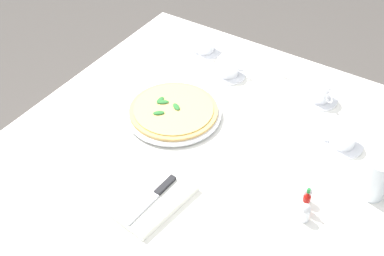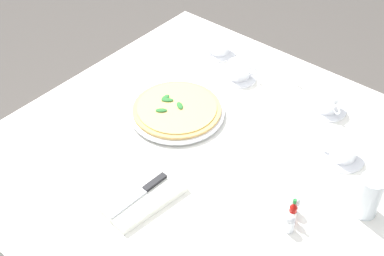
{
  "view_description": "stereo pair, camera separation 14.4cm",
  "coord_description": "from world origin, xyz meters",
  "px_view_note": "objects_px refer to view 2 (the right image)",
  "views": [
    {
      "loc": [
        0.94,
        0.53,
        1.79
      ],
      "look_at": [
        -0.04,
        -0.09,
        0.76
      ],
      "focal_mm": 48.15,
      "sensor_mm": 36.0,
      "label": 1
    },
    {
      "loc": [
        0.85,
        0.65,
        1.79
      ],
      "look_at": [
        -0.04,
        -0.09,
        0.76
      ],
      "focal_mm": 48.15,
      "sensor_mm": 36.0,
      "label": 2
    }
  ],
  "objects_px": {
    "menu_card": "(301,80)",
    "napkin_folded": "(142,196)",
    "pizza": "(177,108)",
    "salt_shaker": "(290,224)",
    "coffee_cup_right_edge": "(328,102)",
    "dinner_knife": "(141,193)",
    "pizza_plate": "(177,112)",
    "coffee_cup_back_corner": "(219,46)",
    "hot_sauce_bottle": "(293,212)",
    "coffee_cup_center_back": "(343,151)",
    "pepper_shaker": "(295,206)",
    "water_glass_near_right": "(368,197)",
    "coffee_cup_far_right": "(239,71)"
  },
  "relations": [
    {
      "from": "coffee_cup_right_edge",
      "to": "hot_sauce_bottle",
      "type": "distance_m",
      "value": 0.48
    },
    {
      "from": "pizza_plate",
      "to": "water_glass_near_right",
      "type": "bearing_deg",
      "value": 91.52
    },
    {
      "from": "coffee_cup_back_corner",
      "to": "salt_shaker",
      "type": "relative_size",
      "value": 2.31
    },
    {
      "from": "napkin_folded",
      "to": "pepper_shaker",
      "type": "distance_m",
      "value": 0.4
    },
    {
      "from": "coffee_cup_center_back",
      "to": "coffee_cup_right_edge",
      "type": "height_order",
      "value": "coffee_cup_right_edge"
    },
    {
      "from": "coffee_cup_far_right",
      "to": "coffee_cup_right_edge",
      "type": "height_order",
      "value": "coffee_cup_right_edge"
    },
    {
      "from": "coffee_cup_right_edge",
      "to": "salt_shaker",
      "type": "distance_m",
      "value": 0.51
    },
    {
      "from": "dinner_knife",
      "to": "hot_sauce_bottle",
      "type": "bearing_deg",
      "value": 122.75
    },
    {
      "from": "salt_shaker",
      "to": "dinner_knife",
      "type": "bearing_deg",
      "value": -65.29
    },
    {
      "from": "coffee_cup_center_back",
      "to": "pepper_shaker",
      "type": "distance_m",
      "value": 0.26
    },
    {
      "from": "coffee_cup_right_edge",
      "to": "pepper_shaker",
      "type": "height_order",
      "value": "coffee_cup_right_edge"
    },
    {
      "from": "napkin_folded",
      "to": "salt_shaker",
      "type": "distance_m",
      "value": 0.39
    },
    {
      "from": "dinner_knife",
      "to": "menu_card",
      "type": "relative_size",
      "value": 2.18
    },
    {
      "from": "coffee_cup_right_edge",
      "to": "pepper_shaker",
      "type": "relative_size",
      "value": 2.31
    },
    {
      "from": "coffee_cup_back_corner",
      "to": "pepper_shaker",
      "type": "height_order",
      "value": "coffee_cup_back_corner"
    },
    {
      "from": "coffee_cup_center_back",
      "to": "pepper_shaker",
      "type": "relative_size",
      "value": 2.34
    },
    {
      "from": "salt_shaker",
      "to": "menu_card",
      "type": "relative_size",
      "value": 0.63
    },
    {
      "from": "coffee_cup_right_edge",
      "to": "dinner_knife",
      "type": "bearing_deg",
      "value": -16.91
    },
    {
      "from": "napkin_folded",
      "to": "dinner_knife",
      "type": "bearing_deg",
      "value": 3.55
    },
    {
      "from": "pizza_plate",
      "to": "pizza",
      "type": "relative_size",
      "value": 1.08
    },
    {
      "from": "napkin_folded",
      "to": "dinner_knife",
      "type": "distance_m",
      "value": 0.01
    },
    {
      "from": "coffee_cup_back_corner",
      "to": "pepper_shaker",
      "type": "distance_m",
      "value": 0.76
    },
    {
      "from": "coffee_cup_back_corner",
      "to": "napkin_folded",
      "type": "distance_m",
      "value": 0.73
    },
    {
      "from": "coffee_cup_center_back",
      "to": "pepper_shaker",
      "type": "height_order",
      "value": "coffee_cup_center_back"
    },
    {
      "from": "coffee_cup_far_right",
      "to": "pizza",
      "type": "bearing_deg",
      "value": -6.74
    },
    {
      "from": "coffee_cup_far_right",
      "to": "napkin_folded",
      "type": "bearing_deg",
      "value": 11.42
    },
    {
      "from": "menu_card",
      "to": "napkin_folded",
      "type": "bearing_deg",
      "value": 91.64
    },
    {
      "from": "pizza",
      "to": "salt_shaker",
      "type": "height_order",
      "value": "salt_shaker"
    },
    {
      "from": "coffee_cup_far_right",
      "to": "pizza_plate",
      "type": "bearing_deg",
      "value": -6.66
    },
    {
      "from": "water_glass_near_right",
      "to": "menu_card",
      "type": "bearing_deg",
      "value": -131.36
    },
    {
      "from": "water_glass_near_right",
      "to": "napkin_folded",
      "type": "xyz_separation_m",
      "value": [
        0.34,
        -0.47,
        -0.05
      ]
    },
    {
      "from": "napkin_folded",
      "to": "coffee_cup_far_right",
      "type": "bearing_deg",
      "value": -161.29
    },
    {
      "from": "salt_shaker",
      "to": "coffee_cup_far_right",
      "type": "bearing_deg",
      "value": -132.8
    },
    {
      "from": "pizza",
      "to": "menu_card",
      "type": "bearing_deg",
      "value": 149.23
    },
    {
      "from": "pizza",
      "to": "coffee_cup_center_back",
      "type": "xyz_separation_m",
      "value": [
        -0.16,
        0.49,
        0.0
      ]
    },
    {
      "from": "pizza",
      "to": "coffee_cup_right_edge",
      "type": "distance_m",
      "value": 0.48
    },
    {
      "from": "water_glass_near_right",
      "to": "napkin_folded",
      "type": "bearing_deg",
      "value": -54.65
    },
    {
      "from": "coffee_cup_back_corner",
      "to": "coffee_cup_far_right",
      "type": "bearing_deg",
      "value": 61.53
    },
    {
      "from": "pizza",
      "to": "coffee_cup_right_edge",
      "type": "bearing_deg",
      "value": 132.67
    },
    {
      "from": "coffee_cup_far_right",
      "to": "hot_sauce_bottle",
      "type": "xyz_separation_m",
      "value": [
        0.41,
        0.47,
        0.01
      ]
    },
    {
      "from": "napkin_folded",
      "to": "coffee_cup_right_edge",
      "type": "bearing_deg",
      "value": 170.33
    },
    {
      "from": "water_glass_near_right",
      "to": "coffee_cup_center_back",
      "type": "bearing_deg",
      "value": -136.02
    },
    {
      "from": "pizza_plate",
      "to": "salt_shaker",
      "type": "distance_m",
      "value": 0.53
    },
    {
      "from": "coffee_cup_right_edge",
      "to": "salt_shaker",
      "type": "height_order",
      "value": "coffee_cup_right_edge"
    },
    {
      "from": "napkin_folded",
      "to": "menu_card",
      "type": "distance_m",
      "value": 0.7
    },
    {
      "from": "dinner_knife",
      "to": "pepper_shaker",
      "type": "distance_m",
      "value": 0.4
    },
    {
      "from": "coffee_cup_center_back",
      "to": "hot_sauce_bottle",
      "type": "xyz_separation_m",
      "value": [
        0.29,
        0.01,
        0.01
      ]
    },
    {
      "from": "coffee_cup_right_edge",
      "to": "dinner_knife",
      "type": "distance_m",
      "value": 0.67
    },
    {
      "from": "coffee_cup_right_edge",
      "to": "menu_card",
      "type": "bearing_deg",
      "value": -111.4
    },
    {
      "from": "coffee_cup_far_right",
      "to": "salt_shaker",
      "type": "relative_size",
      "value": 2.31
    }
  ]
}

